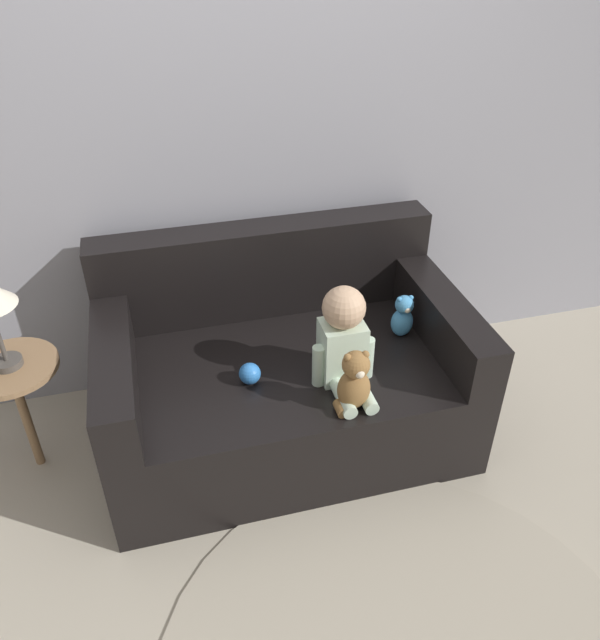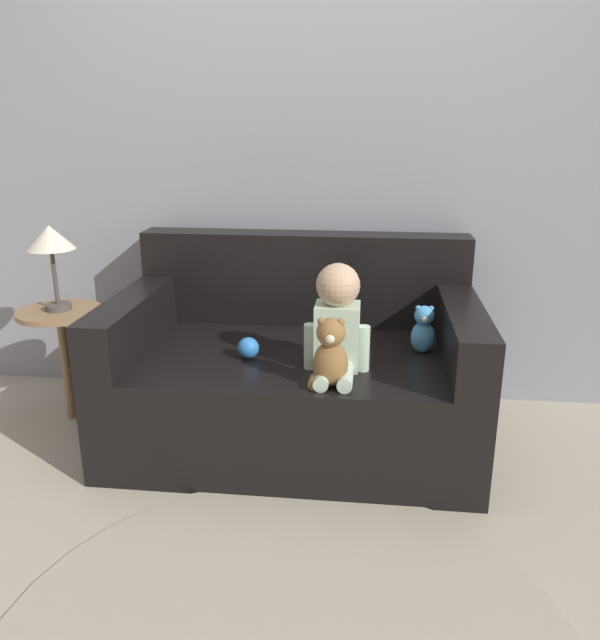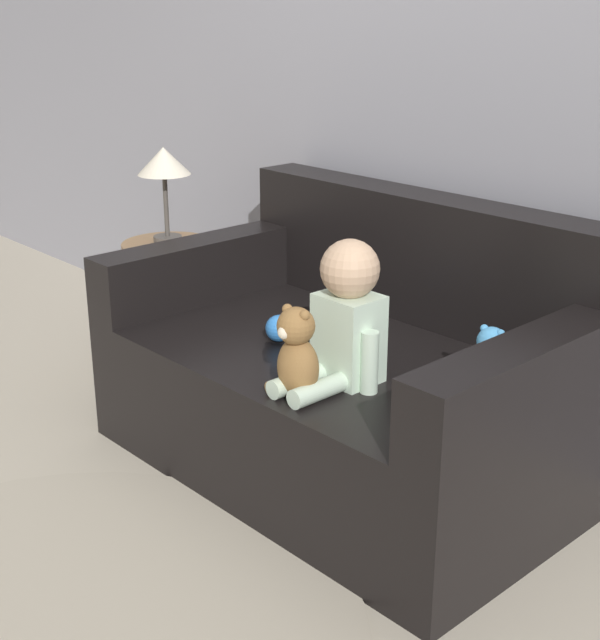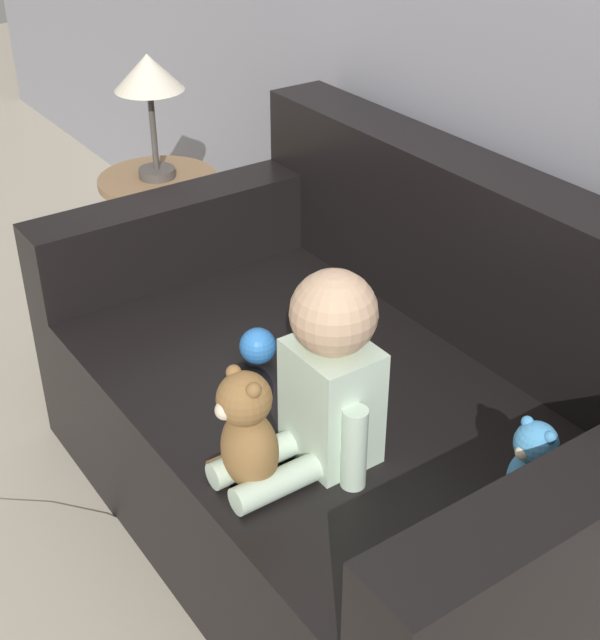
{
  "view_description": "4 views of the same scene",
  "coord_description": "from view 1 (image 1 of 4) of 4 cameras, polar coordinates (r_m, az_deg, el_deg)",
  "views": [
    {
      "loc": [
        -0.5,
        -2.14,
        2.16
      ],
      "look_at": [
        0.04,
        -0.09,
        0.7
      ],
      "focal_mm": 35.0,
      "sensor_mm": 36.0,
      "label": 1
    },
    {
      "loc": [
        0.33,
        -2.59,
        1.43
      ],
      "look_at": [
        0.04,
        -0.13,
        0.63
      ],
      "focal_mm": 35.0,
      "sensor_mm": 36.0,
      "label": 2
    },
    {
      "loc": [
        1.93,
        -1.99,
        1.54
      ],
      "look_at": [
        -0.06,
        -0.15,
        0.56
      ],
      "focal_mm": 50.0,
      "sensor_mm": 36.0,
      "label": 3
    },
    {
      "loc": [
        1.38,
        -1.09,
        1.69
      ],
      "look_at": [
        -0.02,
        -0.12,
        0.65
      ],
      "focal_mm": 50.0,
      "sensor_mm": 36.0,
      "label": 4
    }
  ],
  "objects": [
    {
      "name": "ground_plane",
      "position": [
        3.08,
        -1.27,
        -9.98
      ],
      "size": [
        12.0,
        12.0,
        0.0
      ],
      "primitive_type": "plane",
      "color": "#B7AD99"
    },
    {
      "name": "couch",
      "position": [
        2.91,
        -1.62,
        -4.78
      ],
      "size": [
        1.6,
        1.0,
        0.9
      ],
      "color": "black",
      "rests_on": "ground_plane"
    },
    {
      "name": "person_baby",
      "position": [
        2.55,
        4.02,
        -1.86
      ],
      "size": [
        0.27,
        0.35,
        0.44
      ],
      "color": "silver",
      "rests_on": "couch"
    },
    {
      "name": "plush_toy_side",
      "position": [
        2.9,
        9.38,
        0.36
      ],
      "size": [
        0.1,
        0.1,
        0.22
      ],
      "color": "#4C9EDB",
      "rests_on": "couch"
    },
    {
      "name": "toy_ball",
      "position": [
        2.63,
        -4.61,
        -4.9
      ],
      "size": [
        0.09,
        0.09,
        0.09
      ],
      "color": "#337FDB",
      "rests_on": "couch"
    },
    {
      "name": "teddy_bear_brown",
      "position": [
        2.46,
        5.01,
        -5.69
      ],
      "size": [
        0.16,
        0.13,
        0.28
      ],
      "color": "olive",
      "rests_on": "couch"
    },
    {
      "name": "wall_back",
      "position": [
        2.9,
        -4.49,
        17.18
      ],
      "size": [
        8.0,
        0.05,
        2.6
      ],
      "color": "#93939E",
      "rests_on": "ground_plane"
    }
  ]
}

